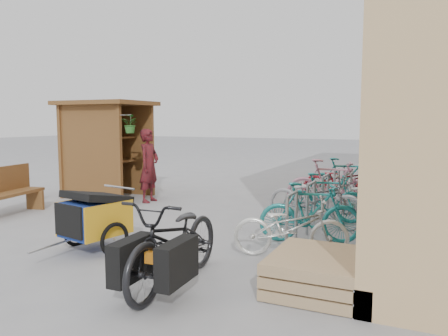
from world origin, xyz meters
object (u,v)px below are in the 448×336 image
at_px(bench, 7,190).
at_px(child_trailer, 95,216).
at_px(bike_5, 330,185).
at_px(bike_4, 329,192).
at_px(bike_7, 345,179).
at_px(bike_1, 310,213).
at_px(kiosk, 103,136).
at_px(cargo_bike, 175,242).
at_px(bike_2, 315,199).
at_px(bike_6, 341,183).
at_px(pallet_stack, 317,272).
at_px(bike_0, 291,227).
at_px(bike_3, 325,198).
at_px(person_kiosk, 149,166).
at_px(shopping_carts, 383,167).

height_order(bench, child_trailer, bench).
distance_m(child_trailer, bike_5, 5.03).
relative_size(bike_4, bike_7, 0.96).
relative_size(bike_1, bike_5, 0.86).
bearing_deg(kiosk, bike_7, 19.88).
relative_size(bench, cargo_bike, 0.78).
bearing_deg(bike_2, cargo_bike, 178.98).
distance_m(bench, bike_6, 7.27).
xyz_separation_m(pallet_stack, bike_0, (-0.62, 1.07, 0.22)).
relative_size(pallet_stack, bike_7, 0.70).
xyz_separation_m(child_trailer, bike_1, (2.81, 1.73, -0.04)).
xyz_separation_m(kiosk, bike_2, (5.55, -0.84, -1.06)).
bearing_deg(bike_5, cargo_bike, 164.44).
bearing_deg(bike_4, bike_2, 177.95).
relative_size(bike_1, bike_3, 1.02).
bearing_deg(pallet_stack, person_kiosk, 142.24).
bearing_deg(person_kiosk, bike_3, -97.79).
bearing_deg(bench, bike_1, -4.64).
xyz_separation_m(pallet_stack, bike_3, (-0.61, 3.38, 0.26)).
distance_m(bike_0, bike_5, 3.39).
height_order(bike_2, bike_7, bike_7).
bearing_deg(cargo_bike, bike_7, 80.48).
xyz_separation_m(child_trailer, bike_6, (2.68, 5.28, -0.03)).
height_order(bike_0, bike_2, bike_2).
height_order(shopping_carts, bike_0, shopping_carts).
height_order(cargo_bike, bike_3, cargo_bike).
relative_size(person_kiosk, bike_3, 1.11).
bearing_deg(bike_2, bike_0, -165.61).
height_order(cargo_bike, bike_2, cargo_bike).
bearing_deg(bike_4, bike_1, -177.81).
bearing_deg(bike_7, bike_4, 164.71).
xyz_separation_m(bike_2, bike_4, (-0.00, 1.34, -0.06)).
distance_m(bench, bike_7, 7.54).
relative_size(shopping_carts, bike_5, 1.09).
bearing_deg(bike_0, child_trailer, 90.01).
distance_m(bike_2, bike_5, 1.43).
height_order(pallet_stack, shopping_carts, shopping_carts).
height_order(child_trailer, bike_3, bike_3).
bearing_deg(person_kiosk, bike_2, -102.72).
xyz_separation_m(kiosk, shopping_carts, (6.28, 4.32, -0.93)).
height_order(bike_2, bike_5, bike_5).
bearing_deg(bench, bike_6, 24.54).
distance_m(kiosk, pallet_stack, 7.50).
bearing_deg(bench, bike_5, 17.93).
height_order(pallet_stack, bike_6, bike_6).
distance_m(bike_0, bike_1, 0.82).
relative_size(bike_3, bike_4, 0.95).
xyz_separation_m(bike_2, bike_7, (0.06, 2.87, 0.02)).
relative_size(person_kiosk, bike_5, 0.94).
height_order(bike_2, bike_3, bike_2).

